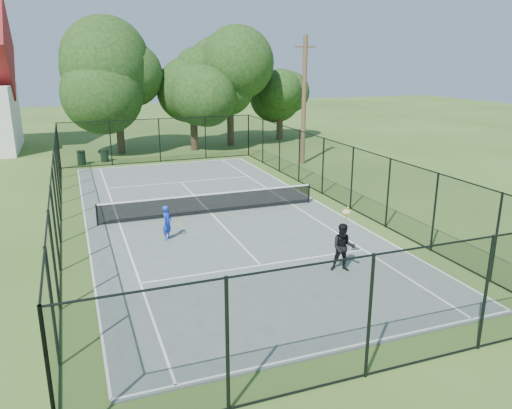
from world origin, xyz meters
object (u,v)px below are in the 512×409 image
object	(u,v)px
player_blue	(167,223)
player_black	(343,247)
utility_pole	(304,100)
trash_bin_left	(81,158)
tennis_net	(211,203)
trash_bin_right	(104,156)

from	to	relation	value
player_blue	player_black	xyz separation A→B (m)	(4.92, -5.06, 0.14)
player_black	utility_pole	bearing A→B (deg)	68.64
trash_bin_left	player_black	bearing A→B (deg)	-70.62
tennis_net	player_blue	world-z (taller)	player_blue
trash_bin_left	player_blue	size ratio (longest dim) A/B	0.70
tennis_net	trash_bin_left	world-z (taller)	tennis_net
trash_bin_left	trash_bin_right	bearing A→B (deg)	20.96
tennis_net	utility_pole	bearing A→B (deg)	45.08
trash_bin_left	utility_pole	size ratio (longest dim) A/B	0.11
player_black	player_blue	bearing A→B (deg)	134.20
trash_bin_left	player_black	distance (m)	22.86
tennis_net	trash_bin_right	distance (m)	14.84
tennis_net	trash_bin_right	xyz separation A→B (m)	(-3.63, 14.39, -0.14)
player_blue	player_black	world-z (taller)	player_black
trash_bin_right	player_black	bearing A→B (deg)	-74.72
trash_bin_left	player_black	xyz separation A→B (m)	(7.58, -21.57, 0.40)
trash_bin_right	trash_bin_left	bearing A→B (deg)	-159.04
player_black	trash_bin_left	bearing A→B (deg)	109.38
utility_pole	player_black	distance (m)	18.31
trash_bin_right	utility_pole	distance (m)	14.23
utility_pole	player_blue	distance (m)	16.76
tennis_net	player_black	distance (m)	8.14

